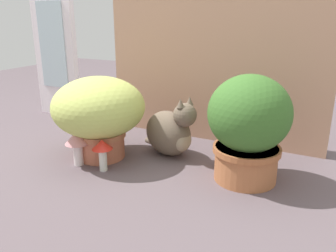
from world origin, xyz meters
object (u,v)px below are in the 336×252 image
object	(u,v)px
grass_planter	(99,112)
cat	(171,132)
mushroom_ornament_pink	(77,141)
mushroom_ornament_red	(102,148)
leafy_planter	(248,126)

from	to	relation	value
grass_planter	cat	size ratio (longest dim) A/B	1.19
mushroom_ornament_pink	mushroom_ornament_red	size ratio (longest dim) A/B	1.14
grass_planter	leafy_planter	xyz separation A→B (m)	(0.69, 0.08, 0.01)
leafy_planter	mushroom_ornament_pink	size ratio (longest dim) A/B	2.69
grass_planter	leafy_planter	bearing A→B (deg)	6.61
grass_planter	mushroom_ornament_red	size ratio (longest dim) A/B	2.99
grass_planter	mushroom_ornament_pink	xyz separation A→B (m)	(-0.03, -0.12, -0.11)
cat	mushroom_ornament_pink	distance (m)	0.44
cat	grass_planter	bearing A→B (deg)	-149.44
leafy_planter	mushroom_ornament_pink	world-z (taller)	leafy_planter
cat	mushroom_ornament_red	world-z (taller)	cat
cat	leafy_planter	bearing A→B (deg)	-13.09
cat	mushroom_ornament_pink	bearing A→B (deg)	-137.65
leafy_planter	grass_planter	bearing A→B (deg)	-173.39
mushroom_ornament_pink	mushroom_ornament_red	bearing A→B (deg)	0.65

